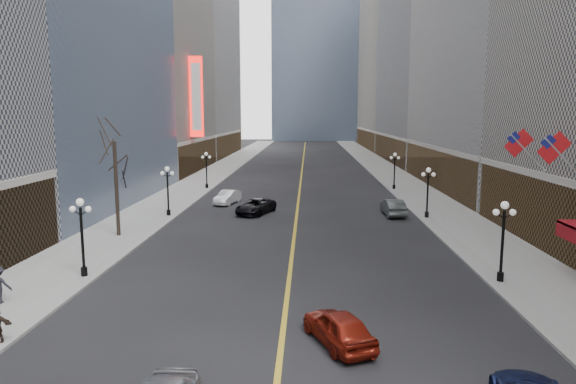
# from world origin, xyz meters

# --- Properties ---
(sidewalk_east) EXTENTS (6.00, 230.00, 0.15)m
(sidewalk_east) POSITION_xyz_m (14.00, 70.00, 0.07)
(sidewalk_east) COLOR gray
(sidewalk_east) RESTS_ON ground
(sidewalk_west) EXTENTS (6.00, 230.00, 0.15)m
(sidewalk_west) POSITION_xyz_m (-14.00, 70.00, 0.07)
(sidewalk_west) COLOR gray
(sidewalk_west) RESTS_ON ground
(lane_line) EXTENTS (0.25, 200.00, 0.02)m
(lane_line) POSITION_xyz_m (0.00, 80.00, 0.01)
(lane_line) COLOR gold
(lane_line) RESTS_ON ground
(bldg_east_c) EXTENTS (26.60, 40.60, 48.80)m
(bldg_east_c) POSITION_xyz_m (29.88, 106.00, 24.18)
(bldg_east_c) COLOR gray
(bldg_east_c) RESTS_ON ground
(bldg_east_d) EXTENTS (26.60, 46.60, 62.80)m
(bldg_east_d) POSITION_xyz_m (29.90, 149.00, 31.17)
(bldg_east_d) COLOR #A69B8A
(bldg_east_d) RESTS_ON ground
(bldg_west_c) EXTENTS (26.60, 30.60, 50.80)m
(bldg_west_c) POSITION_xyz_m (-29.88, 87.00, 25.19)
(bldg_west_c) COLOR #A69B8A
(bldg_west_c) RESTS_ON ground
(streetlamp_east_1) EXTENTS (1.26, 0.44, 4.52)m
(streetlamp_east_1) POSITION_xyz_m (11.80, 30.00, 2.90)
(streetlamp_east_1) COLOR black
(streetlamp_east_1) RESTS_ON sidewalk_east
(streetlamp_east_2) EXTENTS (1.26, 0.44, 4.52)m
(streetlamp_east_2) POSITION_xyz_m (11.80, 48.00, 2.90)
(streetlamp_east_2) COLOR black
(streetlamp_east_2) RESTS_ON sidewalk_east
(streetlamp_east_3) EXTENTS (1.26, 0.44, 4.52)m
(streetlamp_east_3) POSITION_xyz_m (11.80, 66.00, 2.90)
(streetlamp_east_3) COLOR black
(streetlamp_east_3) RESTS_ON sidewalk_east
(streetlamp_west_1) EXTENTS (1.26, 0.44, 4.52)m
(streetlamp_west_1) POSITION_xyz_m (-11.80, 30.00, 2.90)
(streetlamp_west_1) COLOR black
(streetlamp_west_1) RESTS_ON sidewalk_west
(streetlamp_west_2) EXTENTS (1.26, 0.44, 4.52)m
(streetlamp_west_2) POSITION_xyz_m (-11.80, 48.00, 2.90)
(streetlamp_west_2) COLOR black
(streetlamp_west_2) RESTS_ON sidewalk_west
(streetlamp_west_3) EXTENTS (1.26, 0.44, 4.52)m
(streetlamp_west_3) POSITION_xyz_m (-11.80, 66.00, 2.90)
(streetlamp_west_3) COLOR black
(streetlamp_west_3) RESTS_ON sidewalk_west
(flag_4) EXTENTS (2.87, 0.12, 2.87)m
(flag_4) POSITION_xyz_m (15.31, 32.00, 7.29)
(flag_4) COLOR #B2B2B7
(flag_4) RESTS_ON ground
(flag_5) EXTENTS (2.87, 0.12, 2.87)m
(flag_5) POSITION_xyz_m (15.31, 37.00, 7.29)
(flag_5) COLOR #B2B2B7
(flag_5) RESTS_ON ground
(theatre_marquee) EXTENTS (2.00, 0.55, 12.00)m
(theatre_marquee) POSITION_xyz_m (-15.88, 80.00, 12.00)
(theatre_marquee) COLOR red
(theatre_marquee) RESTS_ON ground
(tree_west_far) EXTENTS (3.60, 3.60, 7.92)m
(tree_west_far) POSITION_xyz_m (-13.50, 40.00, 6.24)
(tree_west_far) COLOR #2D231C
(tree_west_far) RESTS_ON sidewalk_west
(car_nb_mid) EXTENTS (2.57, 4.57, 1.43)m
(car_nb_mid) POSITION_xyz_m (-7.46, 55.12, 0.71)
(car_nb_mid) COLOR silver
(car_nb_mid) RESTS_ON ground
(car_nb_far) EXTENTS (4.02, 5.65, 1.43)m
(car_nb_far) POSITION_xyz_m (-3.92, 49.79, 0.72)
(car_nb_far) COLOR black
(car_nb_far) RESTS_ON ground
(car_sb_mid) EXTENTS (3.26, 4.58, 1.45)m
(car_sb_mid) POSITION_xyz_m (2.34, 21.98, 0.72)
(car_sb_mid) COLOR maroon
(car_sb_mid) RESTS_ON ground
(car_sb_far) EXTENTS (1.89, 4.79, 1.55)m
(car_sb_far) POSITION_xyz_m (9.00, 49.50, 0.77)
(car_sb_far) COLOR #494F51
(car_sb_far) RESTS_ON ground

